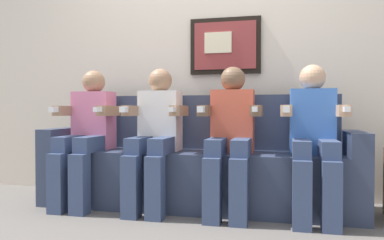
{
  "coord_description": "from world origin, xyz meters",
  "views": [
    {
      "loc": [
        0.66,
        -2.66,
        0.77
      ],
      "look_at": [
        0.0,
        0.15,
        0.7
      ],
      "focal_mm": 35.64,
      "sensor_mm": 36.0,
      "label": 1
    }
  ],
  "objects_px": {
    "person_right_center": "(231,133)",
    "person_leftmost": "(87,131)",
    "couch": "(197,168)",
    "person_rightmost": "(314,134)",
    "person_left_center": "(156,132)"
  },
  "relations": [
    {
      "from": "couch",
      "to": "person_leftmost",
      "type": "relative_size",
      "value": 2.25
    },
    {
      "from": "couch",
      "to": "person_left_center",
      "type": "bearing_deg",
      "value": -150.15
    },
    {
      "from": "person_right_center",
      "to": "person_leftmost",
      "type": "bearing_deg",
      "value": 180.0
    },
    {
      "from": "couch",
      "to": "person_right_center",
      "type": "distance_m",
      "value": 0.45
    },
    {
      "from": "couch",
      "to": "person_left_center",
      "type": "distance_m",
      "value": 0.45
    },
    {
      "from": "couch",
      "to": "person_rightmost",
      "type": "xyz_separation_m",
      "value": [
        0.88,
        -0.17,
        0.29
      ]
    },
    {
      "from": "person_leftmost",
      "to": "person_rightmost",
      "type": "height_order",
      "value": "same"
    },
    {
      "from": "couch",
      "to": "person_rightmost",
      "type": "height_order",
      "value": "person_rightmost"
    },
    {
      "from": "person_leftmost",
      "to": "person_left_center",
      "type": "xyz_separation_m",
      "value": [
        0.59,
        0.0,
        0.0
      ]
    },
    {
      "from": "person_leftmost",
      "to": "person_rightmost",
      "type": "distance_m",
      "value": 1.77
    },
    {
      "from": "person_leftmost",
      "to": "person_left_center",
      "type": "distance_m",
      "value": 0.59
    },
    {
      "from": "person_left_center",
      "to": "person_rightmost",
      "type": "distance_m",
      "value": 1.18
    },
    {
      "from": "person_left_center",
      "to": "person_rightmost",
      "type": "height_order",
      "value": "same"
    },
    {
      "from": "person_left_center",
      "to": "person_right_center",
      "type": "height_order",
      "value": "same"
    },
    {
      "from": "couch",
      "to": "person_left_center",
      "type": "height_order",
      "value": "person_left_center"
    }
  ]
}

